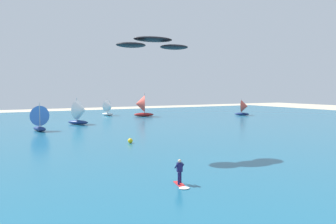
% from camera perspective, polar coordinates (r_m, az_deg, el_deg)
% --- Properties ---
extents(ocean, '(160.00, 90.00, 0.10)m').
position_cam_1_polar(ocean, '(55.55, -16.90, -2.76)').
color(ocean, '#1E607F').
rests_on(ocean, ground).
extents(kitesurfer, '(0.99, 2.03, 1.67)m').
position_cam_1_polar(kitesurfer, '(22.12, 2.15, -10.87)').
color(kitesurfer, red).
rests_on(kitesurfer, ocean).
extents(kite, '(7.26, 3.22, 1.06)m').
position_cam_1_polar(kite, '(32.03, -2.58, 11.62)').
color(kite, black).
extents(sailboat_mid_left, '(3.30, 3.76, 4.24)m').
position_cam_1_polar(sailboat_mid_left, '(53.92, -21.30, -0.93)').
color(sailboat_mid_left, navy).
rests_on(sailboat_mid_left, ocean).
extents(sailboat_outermost, '(4.80, 4.30, 5.40)m').
position_cam_1_polar(sailboat_outermost, '(76.52, -4.66, 1.08)').
color(sailboat_outermost, maroon).
rests_on(sailboat_outermost, ocean).
extents(sailboat_mid_right, '(3.26, 3.65, 4.09)m').
position_cam_1_polar(sailboat_mid_right, '(79.96, -10.04, 0.72)').
color(sailboat_mid_right, silver).
rests_on(sailboat_mid_right, ocean).
extents(sailboat_near_shore, '(4.14, 4.25, 4.76)m').
position_cam_1_polar(sailboat_near_shore, '(60.93, -14.68, -0.03)').
color(sailboat_near_shore, navy).
rests_on(sailboat_near_shore, ocean).
extents(sailboat_far_right, '(3.54, 3.65, 4.09)m').
position_cam_1_polar(sailboat_far_right, '(81.70, 12.84, 0.75)').
color(sailboat_far_right, navy).
rests_on(sailboat_far_right, ocean).
extents(marker_buoy, '(0.56, 0.56, 0.56)m').
position_cam_1_polar(marker_buoy, '(39.02, -6.45, -4.90)').
color(marker_buoy, yellow).
rests_on(marker_buoy, ocean).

